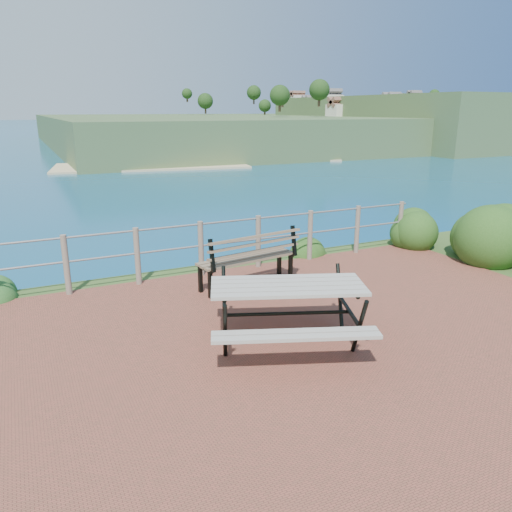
{
  "coord_description": "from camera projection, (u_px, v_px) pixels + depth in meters",
  "views": [
    {
      "loc": [
        -2.83,
        -4.91,
        2.94
      ],
      "look_at": [
        0.36,
        1.78,
        0.75
      ],
      "focal_mm": 35.0,
      "sensor_mm": 36.0,
      "label": 1
    }
  ],
  "objects": [
    {
      "name": "safety_railing",
      "position": [
        201.0,
        246.0,
        8.99
      ],
      "size": [
        9.4,
        0.1,
        1.0
      ],
      "color": "#6B5B4C",
      "rests_on": "ground"
    },
    {
      "name": "shrub_right_front",
      "position": [
        484.0,
        259.0,
        10.21
      ],
      "size": [
        1.44,
        1.44,
        2.05
      ],
      "primitive_type": "ellipsoid",
      "color": "#1E4415",
      "rests_on": "ground"
    },
    {
      "name": "ground",
      "position": [
        291.0,
        353.0,
        6.26
      ],
      "size": [
        10.0,
        7.0,
        0.12
      ],
      "primitive_type": "cube",
      "color": "brown",
      "rests_on": "ground"
    },
    {
      "name": "park_bench",
      "position": [
        247.0,
        250.0,
        8.42
      ],
      "size": [
        1.81,
        0.71,
        0.99
      ],
      "rotation": [
        0.0,
        0.0,
        0.16
      ],
      "color": "brown",
      "rests_on": "ground"
    },
    {
      "name": "shrub_lip_east",
      "position": [
        303.0,
        252.0,
        10.64
      ],
      "size": [
        0.75,
        0.75,
        0.48
      ],
      "primitive_type": "ellipsoid",
      "color": "#1E4415",
      "rests_on": "ground"
    },
    {
      "name": "distant_bay",
      "position": [
        393.0,
        118.0,
        253.48
      ],
      "size": [
        290.0,
        232.36,
        24.0
      ],
      "color": "#36542A",
      "rests_on": "ground"
    },
    {
      "name": "picnic_table",
      "position": [
        287.0,
        308.0,
        6.34
      ],
      "size": [
        2.07,
        1.57,
        0.81
      ],
      "rotation": [
        0.0,
        0.0,
        -0.37
      ],
      "color": "gray",
      "rests_on": "ground"
    },
    {
      "name": "shrub_lip_west",
      "position": [
        1.0,
        296.0,
        8.17
      ],
      "size": [
        0.73,
        0.73,
        0.46
      ],
      "primitive_type": "ellipsoid",
      "color": "#225821",
      "rests_on": "ground"
    },
    {
      "name": "shrub_right_edge",
      "position": [
        412.0,
        245.0,
        11.25
      ],
      "size": [
        1.17,
        1.17,
        1.67
      ],
      "primitive_type": "ellipsoid",
      "color": "#1E4415",
      "rests_on": "ground"
    },
    {
      "name": "ocean",
      "position": [
        19.0,
        117.0,
        179.43
      ],
      "size": [
        1200.0,
        1200.0,
        0.0
      ],
      "primitive_type": "plane",
      "color": "#156081",
      "rests_on": "ground"
    }
  ]
}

